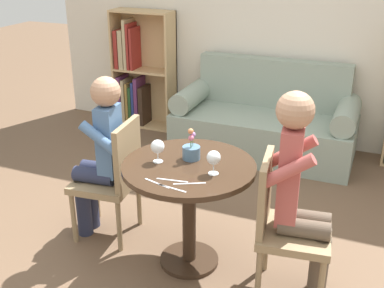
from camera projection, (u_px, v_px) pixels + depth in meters
The scene contains 16 objects.
ground_plane at pixel (189, 261), 3.31m from camera, with size 16.00×16.00×0.00m, color brown.
back_wall at pixel (282, 13), 4.83m from camera, with size 5.20×0.05×2.70m.
round_table at pixel (189, 188), 3.08m from camera, with size 0.85×0.85×0.74m.
couch at pixel (265, 124), 4.88m from camera, with size 1.78×0.80×0.92m.
bookshelf_left at pixel (138, 75), 5.55m from camera, with size 0.70×0.28×1.33m.
chair_left at pixel (114, 175), 3.42m from camera, with size 0.46×0.46×0.90m.
chair_right at pixel (283, 222), 2.85m from camera, with size 0.47×0.47×0.90m.
person_left at pixel (100, 154), 3.38m from camera, with size 0.44×0.37×1.21m.
person_right at pixel (301, 193), 2.76m from camera, with size 0.44×0.37×1.30m.
wine_glass_left at pixel (158, 147), 3.01m from camera, with size 0.09×0.09×0.15m.
wine_glass_right at pixel (214, 158), 2.86m from camera, with size 0.09×0.09×0.15m.
flower_vase at pixel (191, 151), 3.07m from camera, with size 0.11×0.11×0.21m.
knife_left_setting at pixel (157, 183), 2.78m from camera, with size 0.19×0.07×0.00m.
fork_left_setting at pixel (172, 188), 2.73m from camera, with size 0.19×0.04×0.00m.
knife_right_setting at pixel (190, 184), 2.78m from camera, with size 0.17×0.10×0.00m.
fork_right_setting at pixel (172, 180), 2.82m from camera, with size 0.19×0.04×0.00m.
Camera 1 is at (1.05, -2.51, 2.04)m, focal length 45.00 mm.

